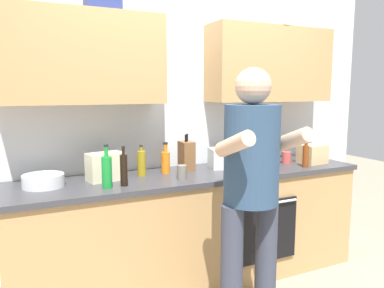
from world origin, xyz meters
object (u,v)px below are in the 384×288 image
(person_standing, at_px, (251,181))
(knife_block, at_px, (186,156))
(bottle_soy, at_px, (124,170))
(mixing_bowl, at_px, (43,181))
(bottle_hotsauce, at_px, (272,159))
(cup_tea, at_px, (252,163))
(bottle_soda, at_px, (107,171))
(bottle_oil, at_px, (141,163))
(grocery_bag_rice, at_px, (105,167))
(grocery_bag_produce, at_px, (222,158))
(cup_ceramic, at_px, (287,158))
(bottle_vinegar, at_px, (306,155))
(cup_stoneware, at_px, (182,172))
(bottle_juice, at_px, (166,161))
(grocery_bag_bread, at_px, (312,154))

(person_standing, height_order, knife_block, person_standing)
(bottle_soy, distance_m, mixing_bowl, 0.55)
(bottle_hotsauce, height_order, cup_tea, bottle_hotsauce)
(bottle_soda, bearing_deg, mixing_bowl, 151.01)
(bottle_oil, height_order, bottle_hotsauce, bottle_oil)
(bottle_soy, relative_size, bottle_oil, 1.16)
(bottle_oil, height_order, grocery_bag_rice, bottle_oil)
(bottle_soy, bearing_deg, cup_tea, 4.31)
(person_standing, bearing_deg, bottle_soda, 142.89)
(bottle_hotsauce, bearing_deg, mixing_bowl, 172.78)
(mixing_bowl, relative_size, grocery_bag_produce, 1.30)
(cup_tea, xyz_separation_m, mixing_bowl, (-1.61, 0.12, -0.01))
(bottle_soy, height_order, cup_ceramic, bottle_soy)
(bottle_vinegar, bearing_deg, knife_block, 161.23)
(bottle_oil, height_order, bottle_soda, bottle_soda)
(cup_stoneware, xyz_separation_m, knife_block, (0.16, 0.27, 0.07))
(bottle_soy, distance_m, cup_stoneware, 0.44)
(bottle_juice, distance_m, bottle_soy, 0.47)
(bottle_soda, height_order, grocery_bag_bread, bottle_soda)
(bottle_soda, height_order, grocery_bag_rice, bottle_soda)
(bottle_soda, relative_size, grocery_bag_bread, 1.36)
(bottle_soy, distance_m, grocery_bag_produce, 0.94)
(bottle_soy, relative_size, grocery_bag_rice, 1.09)
(bottle_vinegar, xyz_separation_m, mixing_bowl, (-2.06, 0.25, -0.06))
(bottle_vinegar, distance_m, cup_ceramic, 0.21)
(bottle_soy, height_order, grocery_bag_bread, bottle_soy)
(grocery_bag_rice, bearing_deg, grocery_bag_produce, 1.86)
(bottle_oil, bearing_deg, bottle_vinegar, -11.75)
(person_standing, relative_size, bottle_juice, 6.82)
(person_standing, bearing_deg, grocery_bag_produce, 71.93)
(bottle_juice, distance_m, grocery_bag_produce, 0.51)
(bottle_vinegar, relative_size, cup_stoneware, 2.31)
(bottle_juice, bearing_deg, grocery_bag_bread, -7.50)
(bottle_hotsauce, relative_size, bottle_vinegar, 0.93)
(mixing_bowl, xyz_separation_m, grocery_bag_bread, (2.24, -0.14, 0.04))
(bottle_oil, xyz_separation_m, grocery_bag_produce, (0.71, 0.00, -0.02))
(bottle_juice, distance_m, cup_tea, 0.73)
(person_standing, bearing_deg, knife_block, 93.04)
(cup_stoneware, distance_m, grocery_bag_produce, 0.53)
(bottle_soy, xyz_separation_m, cup_tea, (1.11, 0.08, -0.06))
(bottle_oil, distance_m, grocery_bag_bread, 1.55)
(bottle_vinegar, relative_size, mixing_bowl, 0.87)
(bottle_juice, distance_m, cup_ceramic, 1.13)
(cup_ceramic, distance_m, grocery_bag_bread, 0.23)
(cup_ceramic, bearing_deg, person_standing, -139.99)
(cup_tea, xyz_separation_m, grocery_bag_produce, (-0.20, 0.16, 0.03))
(bottle_soy, relative_size, cup_ceramic, 2.64)
(bottle_hotsauce, height_order, mixing_bowl, bottle_hotsauce)
(mixing_bowl, distance_m, grocery_bag_rice, 0.42)
(bottle_soy, bearing_deg, bottle_hotsauce, -0.55)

